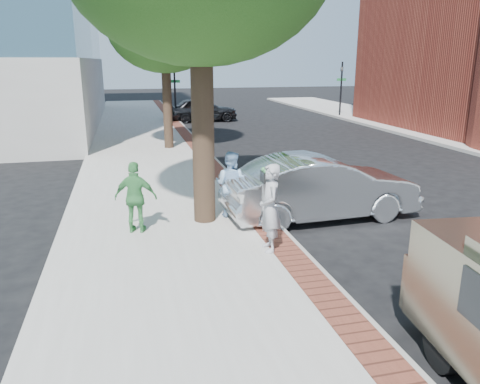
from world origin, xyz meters
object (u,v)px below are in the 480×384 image
object	(u,v)px
sedan_silver	(320,187)
person_green	(136,197)
parking_meter	(264,186)
person_gray	(270,208)
person_officer	(230,184)
bg_car	(202,109)

from	to	relation	value
sedan_silver	person_green	bearing A→B (deg)	91.10
parking_meter	person_gray	distance (m)	1.11
person_gray	person_officer	xyz separation A→B (m)	(-0.29, 2.32, -0.08)
person_gray	bg_car	distance (m)	22.37
person_officer	person_green	world-z (taller)	person_officer
person_green	sedan_silver	world-z (taller)	person_green
parking_meter	person_gray	xyz separation A→B (m)	(-0.20, -1.08, -0.15)
person_officer	person_gray	bearing A→B (deg)	131.08
person_gray	person_green	distance (m)	3.11
person_officer	parking_meter	bearing A→B (deg)	145.77
parking_meter	bg_car	bearing A→B (deg)	84.40
parking_meter	person_gray	bearing A→B (deg)	-100.71
person_gray	sedan_silver	size ratio (longest dim) A/B	0.37
person_gray	person_officer	bearing A→B (deg)	-168.58
person_officer	person_green	size ratio (longest dim) A/B	1.01
person_green	parking_meter	bearing A→B (deg)	-178.19
person_gray	person_green	world-z (taller)	person_gray
bg_car	sedan_silver	bearing A→B (deg)	178.93
person_green	person_officer	bearing A→B (deg)	-150.64
person_gray	parking_meter	bearing A→B (deg)	173.50
person_gray	sedan_silver	distance (m)	2.85
person_gray	person_green	xyz separation A→B (m)	(-2.59, 1.73, -0.09)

